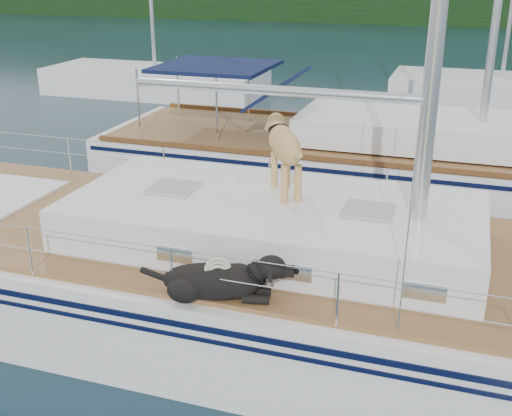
% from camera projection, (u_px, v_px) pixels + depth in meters
% --- Properties ---
extents(ground, '(120.00, 120.00, 0.00)m').
position_uv_depth(ground, '(218.00, 315.00, 9.01)').
color(ground, black).
rests_on(ground, ground).
extents(shore_bank, '(92.00, 1.00, 1.20)m').
position_uv_depth(shore_bank, '(437.00, 16.00, 49.65)').
color(shore_bank, '#595147').
rests_on(shore_bank, ground).
extents(main_sailboat, '(12.00, 3.95, 14.01)m').
position_uv_depth(main_sailboat, '(223.00, 273.00, 8.73)').
color(main_sailboat, white).
rests_on(main_sailboat, ground).
extents(neighbor_sailboat, '(11.00, 3.50, 13.30)m').
position_uv_depth(neighbor_sailboat, '(363.00, 163.00, 13.61)').
color(neighbor_sailboat, white).
rests_on(neighbor_sailboat, ground).
extents(bg_boat_west, '(8.00, 3.00, 11.65)m').
position_uv_depth(bg_boat_west, '(156.00, 82.00, 23.59)').
color(bg_boat_west, white).
rests_on(bg_boat_west, ground).
extents(bg_boat_center, '(7.20, 3.00, 11.65)m').
position_uv_depth(bg_boat_center, '(500.00, 92.00, 21.82)').
color(bg_boat_center, white).
rests_on(bg_boat_center, ground).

